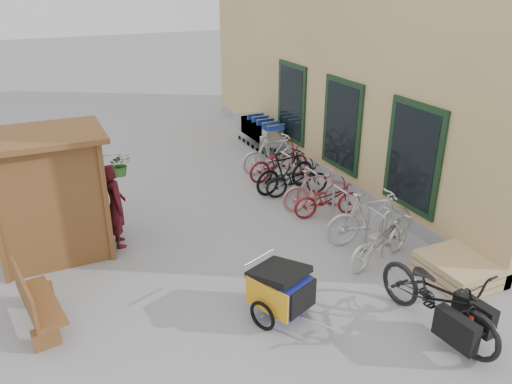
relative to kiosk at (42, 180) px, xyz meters
name	(u,v)px	position (x,y,z in m)	size (l,w,h in m)	color
ground	(266,280)	(3.28, -2.47, -1.55)	(80.00, 80.00, 0.00)	gray
building	(408,31)	(9.77, 2.03, 1.94)	(6.07, 13.00, 7.00)	tan
kiosk	(42,180)	(0.00, 0.00, 0.00)	(2.49, 1.65, 2.40)	brown
bike_rack	(310,184)	(5.58, -0.07, -1.04)	(0.05, 5.35, 0.86)	#A5A8AD
pallet_stack	(457,270)	(6.28, -3.87, -1.34)	(1.00, 1.20, 0.40)	tan
bench	(35,301)	(-0.40, -2.13, -1.09)	(0.67, 1.49, 0.91)	brown
shopping_carts	(259,129)	(6.28, 4.15, -0.96)	(0.57, 2.26, 1.02)	silver
child_trailer	(281,288)	(3.05, -3.44, -1.05)	(1.03, 1.56, 0.91)	navy
cargo_bike	(439,297)	(5.01, -4.72, -0.98)	(0.96, 2.25, 1.15)	black
person_kiosk	(116,205)	(1.21, -0.09, -0.71)	(0.61, 0.40, 1.68)	maroon
bike_0	(380,240)	(5.44, -2.80, -1.10)	(0.59, 1.70, 0.90)	beige
bike_1	(370,218)	(5.71, -2.12, -1.00)	(0.52, 1.83, 1.10)	#B8B9BE
bike_2	(327,199)	(5.60, -0.76, -1.15)	(0.54, 1.54, 0.81)	maroon
bike_3	(316,189)	(5.57, -0.36, -1.06)	(0.46, 1.63, 0.98)	#BA787E
bike_4	(297,179)	(5.56, 0.51, -1.14)	(0.55, 1.58, 0.83)	black
bike_5	(286,171)	(5.43, 0.85, -1.03)	(0.49, 1.73, 1.04)	black
bike_6	(279,162)	(5.65, 1.62, -1.09)	(0.61, 1.74, 0.92)	maroon
bike_7	(273,154)	(5.70, 2.09, -1.02)	(0.50, 1.77, 1.06)	#B8B9BE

